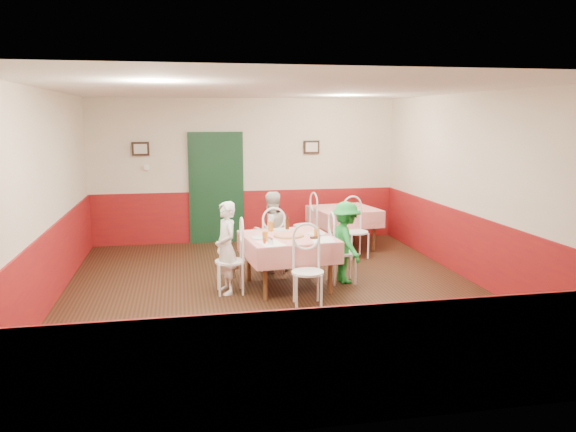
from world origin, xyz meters
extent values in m
plane|color=black|center=(0.00, 0.00, 0.00)|extent=(7.00, 7.00, 0.00)
plane|color=white|center=(0.00, 0.00, 2.80)|extent=(7.00, 7.00, 0.00)
cube|color=beige|center=(0.00, 3.50, 1.40)|extent=(6.00, 0.10, 2.80)
cube|color=beige|center=(0.00, -3.50, 1.40)|extent=(6.00, 0.10, 2.80)
cube|color=beige|center=(-3.00, 0.00, 1.40)|extent=(0.10, 7.00, 2.80)
cube|color=beige|center=(3.00, 0.00, 1.40)|extent=(0.10, 7.00, 2.80)
cube|color=maroon|center=(0.00, 3.48, 0.50)|extent=(6.00, 0.03, 1.00)
cube|color=maroon|center=(0.00, -3.48, 0.50)|extent=(6.00, 0.03, 1.00)
cube|color=maroon|center=(-2.98, 0.00, 0.50)|extent=(0.03, 7.00, 1.00)
cube|color=maroon|center=(2.98, 0.00, 0.50)|extent=(0.03, 7.00, 1.00)
cube|color=black|center=(-0.60, 3.45, 1.05)|extent=(0.96, 0.06, 2.10)
cube|color=black|center=(-2.00, 3.45, 1.85)|extent=(0.32, 0.03, 0.26)
cube|color=black|center=(1.30, 3.45, 1.85)|extent=(0.32, 0.03, 0.26)
cube|color=white|center=(-1.90, 3.45, 1.50)|extent=(0.10, 0.03, 0.10)
cube|color=red|center=(0.21, 0.24, 0.38)|extent=(1.35, 1.35, 0.77)
cube|color=red|center=(1.71, 2.50, 0.38)|extent=(1.27, 1.27, 0.77)
cylinder|color=#B74723|center=(0.21, 0.21, 0.77)|extent=(0.46, 0.46, 0.03)
cylinder|color=white|center=(-0.21, 0.16, 0.77)|extent=(0.28, 0.28, 0.01)
cylinder|color=white|center=(0.63, 0.26, 0.77)|extent=(0.28, 0.28, 0.01)
cylinder|color=white|center=(0.18, 0.66, 0.77)|extent=(0.28, 0.28, 0.01)
cylinder|color=#BF7219|center=(-0.17, -0.06, 0.83)|extent=(0.08, 0.08, 0.14)
cylinder|color=#BF7219|center=(0.59, 0.07, 0.83)|extent=(0.09, 0.09, 0.15)
cylinder|color=#BF7219|center=(0.02, 0.63, 0.83)|extent=(0.08, 0.08, 0.14)
cylinder|color=#381C0A|center=(0.27, 0.65, 0.87)|extent=(0.06, 0.06, 0.21)
cylinder|color=silver|center=(-0.14, -0.20, 0.81)|extent=(0.04, 0.04, 0.09)
cylinder|color=silver|center=(-0.11, -0.28, 0.81)|extent=(0.04, 0.04, 0.09)
cylinder|color=#B23319|center=(-0.20, -0.19, 0.81)|extent=(0.04, 0.04, 0.09)
cube|color=white|center=(-0.11, -0.20, 0.76)|extent=(0.39, 0.46, 0.00)
cube|color=white|center=(0.63, -0.10, 0.76)|extent=(0.34, 0.43, 0.00)
cube|color=black|center=(0.54, -0.01, 0.77)|extent=(0.12, 0.10, 0.02)
imported|color=gray|center=(-0.69, 0.13, 0.65)|extent=(0.42, 0.53, 1.30)
imported|color=gray|center=(0.10, 1.13, 0.64)|extent=(0.75, 0.66, 1.29)
imported|color=gray|center=(1.10, 0.34, 0.61)|extent=(0.54, 0.83, 1.22)
camera|label=1|loc=(-1.28, -7.47, 2.43)|focal=35.00mm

